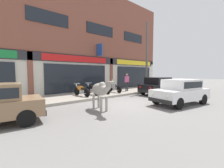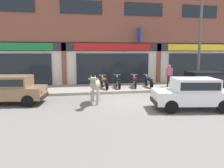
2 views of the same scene
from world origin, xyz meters
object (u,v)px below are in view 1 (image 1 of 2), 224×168
(car_3, at_px, (181,90))
(utility_pole, at_px, (147,57))
(car_0, at_px, (158,85))
(motorcycle_3, at_px, (114,88))
(cow, at_px, (101,90))
(motorcycle_0, at_px, (82,91))
(motorcycle_2, at_px, (104,88))
(motorcycle_1, at_px, (92,90))
(pedestrian, at_px, (127,80))

(car_3, distance_m, utility_pole, 6.18)
(car_0, distance_m, motorcycle_3, 3.74)
(car_0, bearing_deg, car_3, -130.67)
(cow, bearing_deg, car_3, -24.66)
(car_3, height_order, motorcycle_0, car_3)
(motorcycle_0, height_order, motorcycle_2, same)
(car_3, relative_size, utility_pole, 0.59)
(motorcycle_0, distance_m, motorcycle_3, 3.24)
(cow, height_order, motorcycle_0, cow)
(car_3, relative_size, motorcycle_2, 2.11)
(cow, bearing_deg, motorcycle_2, 49.26)
(car_0, relative_size, motorcycle_3, 2.04)
(utility_pole, bearing_deg, cow, -160.36)
(motorcycle_3, xyz_separation_m, utility_pole, (3.18, -1.03, 2.82))
(car_3, xyz_separation_m, motorcycle_1, (-2.27, 5.78, -0.27))
(car_3, height_order, motorcycle_3, car_3)
(cow, distance_m, utility_pole, 8.29)
(cow, bearing_deg, motorcycle_1, 61.55)
(motorcycle_0, bearing_deg, cow, -106.18)
(pedestrian, bearing_deg, motorcycle_0, 179.38)
(car_3, xyz_separation_m, utility_pole, (3.16, 4.66, 2.56))
(motorcycle_0, bearing_deg, motorcycle_2, 2.61)
(motorcycle_2, bearing_deg, car_0, -36.55)
(cow, distance_m, motorcycle_2, 5.03)
(cow, height_order, utility_pole, utility_pole)
(motorcycle_3, bearing_deg, pedestrian, -2.49)
(pedestrian, distance_m, utility_pole, 2.95)
(cow, xyz_separation_m, motorcycle_0, (1.07, 3.69, -0.46))
(motorcycle_2, xyz_separation_m, pedestrian, (2.54, -0.15, 0.60))
(cow, relative_size, motorcycle_0, 1.18)
(car_0, bearing_deg, cow, -171.27)
(cow, distance_m, motorcycle_3, 5.70)
(cow, bearing_deg, car_0, 8.73)
(car_3, height_order, pedestrian, pedestrian)
(cow, height_order, pedestrian, pedestrian)
(utility_pole, bearing_deg, motorcycle_1, 168.34)
(motorcycle_3, height_order, pedestrian, pedestrian)
(motorcycle_1, xyz_separation_m, motorcycle_2, (1.21, 0.00, 0.00))
(motorcycle_1, distance_m, utility_pole, 6.22)
(motorcycle_3, bearing_deg, motorcycle_1, 177.81)
(motorcycle_1, relative_size, utility_pole, 0.28)
(cow, xyz_separation_m, motorcycle_1, (2.05, 3.79, -0.46))
(car_0, xyz_separation_m, motorcycle_0, (-5.87, 2.63, -0.27))
(motorcycle_1, xyz_separation_m, motorcycle_3, (2.25, -0.09, 0.00))
(motorcycle_3, xyz_separation_m, pedestrian, (1.50, -0.07, 0.60))
(motorcycle_1, bearing_deg, pedestrian, -2.31)
(motorcycle_3, bearing_deg, motorcycle_0, -179.75)
(motorcycle_3, relative_size, utility_pole, 0.28)
(car_3, distance_m, motorcycle_1, 6.21)
(utility_pole, bearing_deg, pedestrian, 149.98)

